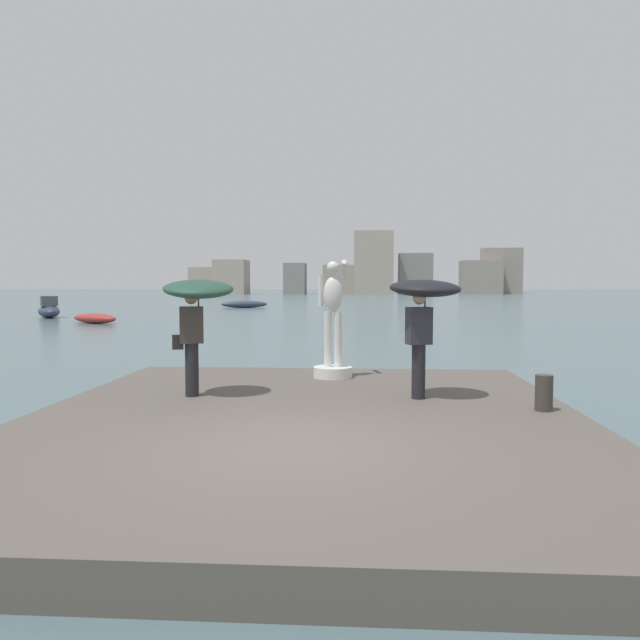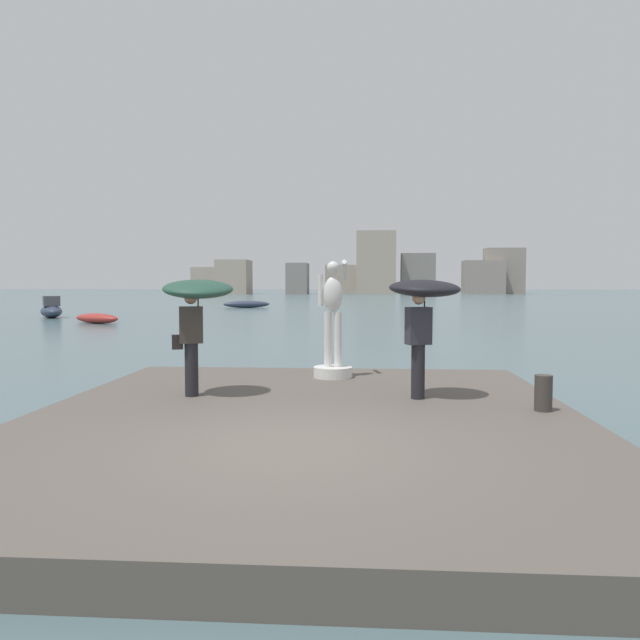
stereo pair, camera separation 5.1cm
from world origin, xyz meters
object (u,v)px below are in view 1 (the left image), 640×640
statue_white_figure (333,337)px  onlooker_left (197,301)px  boat_mid (49,310)px  mooring_bollard (544,393)px  onlooker_right (424,301)px  boat_leftward (95,318)px  boat_rightward (244,304)px

statue_white_figure → onlooker_left: bearing=-135.3°
boat_mid → mooring_bollard: bearing=-52.5°
onlooker_right → boat_mid: bearing=126.3°
statue_white_figure → boat_leftward: size_ratio=0.66×
statue_white_figure → boat_rightward: bearing=102.9°
mooring_bollard → boat_leftward: mooring_bollard is taller
mooring_bollard → boat_rightward: bearing=105.7°
boat_leftward → boat_rightward: 23.24m
mooring_bollard → boat_mid: (-23.27, 30.27, -0.13)m
onlooker_right → boat_rightward: 48.19m
statue_white_figure → onlooker_left: 3.13m
onlooker_right → mooring_bollard: (1.66, -0.90, -1.32)m
statue_white_figure → boat_mid: statue_white_figure is taller
boat_leftward → boat_rightward: (4.31, 22.84, 0.05)m
mooring_bollard → boat_mid: size_ratio=0.14×
statue_white_figure → boat_rightward: statue_white_figure is taller
onlooker_left → boat_rightward: 47.45m
statue_white_figure → boat_mid: (-20.06, 27.27, -0.68)m
onlooker_left → boat_rightward: onlooker_left is taller
onlooker_right → boat_rightward: size_ratio=0.44×
boat_mid → boat_rightward: bearing=60.4°
statue_white_figure → boat_mid: size_ratio=0.64×
boat_mid → boat_leftward: bearing=-44.7°
mooring_bollard → statue_white_figure: bearing=136.9°
onlooker_left → onlooker_right: size_ratio=1.01×
onlooker_right → boat_mid: (-21.61, 29.38, -1.45)m
statue_white_figure → mooring_bollard: bearing=-43.1°
onlooker_right → boat_rightward: bearing=104.1°
statue_white_figure → boat_rightward: 45.76m
mooring_bollard → boat_mid: boat_mid is taller
boat_mid → onlooker_right: bearing=-53.7°
boat_leftward → statue_white_figure: bearing=-56.3°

